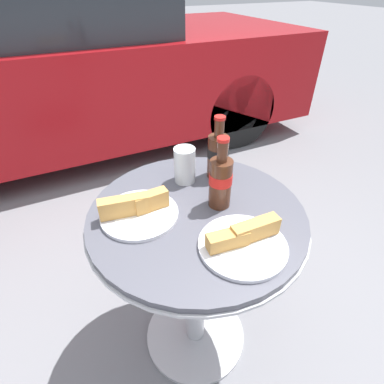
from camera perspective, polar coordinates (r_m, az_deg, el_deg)
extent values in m
plane|color=slate|center=(1.49, 0.62, -25.50)|extent=(30.00, 30.00, 0.00)
cylinder|color=#B7B7BC|center=(1.48, 0.63, -25.31)|extent=(0.43, 0.43, 0.02)
cylinder|color=#B7B7BC|center=(1.18, 0.74, -17.18)|extent=(0.08, 0.08, 0.68)
cylinder|color=#B7B7BC|center=(0.93, 0.90, -4.80)|extent=(0.68, 0.68, 0.01)
cylinder|color=#4C4C56|center=(0.92, 0.91, -4.10)|extent=(0.67, 0.67, 0.02)
cylinder|color=#4C2819|center=(0.90, 5.29, 1.73)|extent=(0.07, 0.07, 0.16)
cylinder|color=red|center=(0.89, 5.35, 2.73)|extent=(0.07, 0.07, 0.03)
cylinder|color=#4C2819|center=(0.85, 5.70, 7.86)|extent=(0.03, 0.03, 0.06)
cylinder|color=red|center=(0.83, 5.85, 10.06)|extent=(0.04, 0.04, 0.01)
cylinder|color=#4C2819|center=(1.04, 4.91, 6.68)|extent=(0.07, 0.07, 0.15)
cylinder|color=black|center=(1.03, 4.96, 7.56)|extent=(0.07, 0.07, 0.03)
cylinder|color=#4C2819|center=(1.00, 5.23, 12.01)|extent=(0.03, 0.03, 0.06)
cylinder|color=red|center=(0.98, 5.34, 13.90)|extent=(0.04, 0.04, 0.01)
cylinder|color=black|center=(1.03, -1.39, 4.49)|extent=(0.07, 0.07, 0.10)
cylinder|color=silver|center=(1.02, -1.40, 5.15)|extent=(0.07, 0.07, 0.12)
cylinder|color=white|center=(0.91, -9.97, -4.16)|extent=(0.23, 0.23, 0.01)
cube|color=white|center=(0.91, -10.01, -3.82)|extent=(0.15, 0.15, 0.00)
cube|color=#C68E47|center=(0.89, -12.85, -2.64)|extent=(0.15, 0.06, 0.06)
cube|color=#C68E47|center=(0.90, -7.84, -1.64)|extent=(0.11, 0.04, 0.06)
cylinder|color=white|center=(0.82, 9.60, -10.01)|extent=(0.24, 0.24, 0.01)
cube|color=white|center=(0.81, 9.65, -9.66)|extent=(0.15, 0.15, 0.00)
cube|color=#C68E47|center=(0.78, 6.73, -8.98)|extent=(0.11, 0.05, 0.04)
cube|color=#C68E47|center=(0.82, 11.93, -7.00)|extent=(0.14, 0.04, 0.05)
cube|color=#9E0F14|center=(3.00, -22.41, 19.03)|extent=(4.13, 1.72, 0.74)
cylinder|color=black|center=(4.06, -3.99, 22.12)|extent=(0.65, 0.21, 0.65)
cylinder|color=black|center=(2.79, 8.54, 15.13)|extent=(0.65, 0.21, 0.65)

